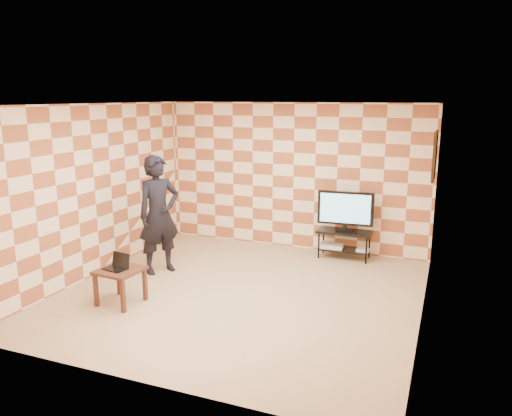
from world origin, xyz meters
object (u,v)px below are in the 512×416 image
Objects in this scene: person at (159,215)px; side_table at (120,275)px; tv at (345,209)px; tv_stand at (344,238)px.

side_table is at bearing -139.71° from person.
tv reaches higher than side_table.
tv is at bearing -23.88° from person.
side_table is (-2.46, -3.09, 0.05)m from tv_stand.
tv is 1.63× the size of side_table.
tv_stand is 1.59× the size of side_table.
tv_stand and side_table have the same top height.
person is (-0.19, 1.31, 0.54)m from side_table.
person is at bearing -146.11° from tv_stand.
side_table is 0.31× the size of person.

